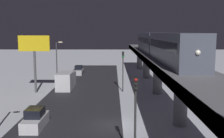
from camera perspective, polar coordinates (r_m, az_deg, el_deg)
name	(u,v)px	position (r m, az deg, el deg)	size (l,w,h in m)	color
ground_plane	(111,125)	(28.18, -0.13, -11.74)	(240.00, 240.00, 0.00)	silver
avenue_asphalt	(68,125)	(28.55, -9.16, -11.57)	(11.00, 99.71, 0.01)	#28282D
elevated_railway	(181,76)	(27.72, 14.25, -1.42)	(5.00, 99.71, 5.93)	slate
subway_train	(159,44)	(40.62, 9.94, 5.26)	(2.94, 36.87, 3.40)	#4C5160
sedan_silver	(79,71)	(61.15, -7.03, -0.38)	(1.91, 4.40, 1.97)	#B2B2B7
sedan_white	(35,120)	(28.38, -15.90, -10.21)	(1.80, 4.42, 1.97)	silver
box_truck	(66,80)	(46.47, -9.62, -2.32)	(2.40, 7.40, 2.80)	silver
traffic_light_near	(135,109)	(18.82, 4.95, -8.37)	(0.32, 0.44, 6.40)	#2D2D2D
traffic_light_mid	(123,66)	(42.53, 2.33, 0.73)	(0.32, 0.44, 6.40)	#2D2D2D
commercial_billboard	(34,49)	(43.38, -16.06, 4.07)	(4.80, 0.36, 8.90)	#4C4C51
street_lamp_far	(58,56)	(52.85, -11.36, 2.64)	(1.35, 0.44, 7.65)	#38383D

